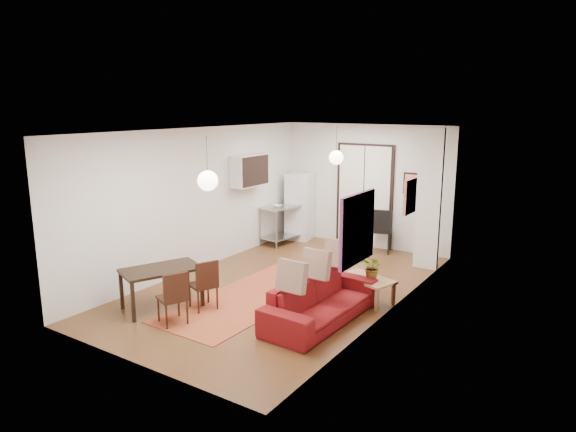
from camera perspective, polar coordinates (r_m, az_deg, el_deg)
The scene contains 27 objects.
floor at distance 9.72m, azimuth -0.49°, elevation -7.83°, with size 7.00×7.00×0.00m, color brown.
ceiling at distance 9.14m, azimuth -0.52°, elevation 9.50°, with size 4.20×7.00×0.02m, color white.
wall_back at distance 12.34m, azimuth 8.58°, elevation 3.33°, with size 4.20×0.02×2.90m, color silver.
wall_front at distance 6.78m, azimuth -17.21°, elevation -4.50°, with size 4.20×0.02×2.90m, color silver.
wall_left at distance 10.61m, azimuth -9.98°, elevation 1.82°, with size 0.02×7.00×2.90m, color silver.
wall_right at distance 8.37m, azimuth 11.55°, elevation -1.05°, with size 0.02×7.00×2.90m, color silver.
double_doors at distance 12.34m, azimuth 8.45°, elevation 2.15°, with size 1.44×0.06×2.50m, color silver.
stub_partition at distance 10.80m, azimuth 15.38°, elevation 1.75°, with size 0.50×0.10×2.90m, color silver.
wall_cabinet at distance 11.55m, azimuth -4.31°, elevation 5.08°, with size 0.35×1.00×0.70m, color white.
painting_popart at distance 7.21m, azimuth 7.72°, elevation -1.42°, with size 0.05×1.00×1.00m, color red.
painting_abstract at distance 9.04m, azimuth 13.39°, elevation 2.12°, with size 0.05×0.50×0.60m, color #EEE5C6.
poster_back at distance 11.86m, azimuth 13.59°, elevation 3.49°, with size 0.40×0.03×0.50m, color red.
print_left at distance 12.03m, azimuth -3.43°, elevation 5.62°, with size 0.03×0.44×0.54m, color olive.
pendant_back at distance 10.90m, azimuth 5.37°, elevation 6.49°, with size 0.30×0.30×0.80m.
pendant_front at distance 7.62m, azimuth -8.91°, elevation 3.89°, with size 0.30×0.30×0.80m.
kilim_rug at distance 9.35m, azimuth -3.43°, elevation -8.66°, with size 1.50×3.99×0.01m, color #C15630.
sofa at distance 8.18m, azimuth 3.74°, elevation -9.37°, with size 0.88×2.26×0.66m, color maroon.
coffee_table at distance 9.04m, azimuth 8.77°, elevation -7.12°, with size 1.06×0.79×0.42m.
potted_plant at distance 8.92m, azimuth 9.41°, elevation -5.65°, with size 0.37×0.32×0.41m, color #3B6E31.
kitchen_counter at distance 12.57m, azimuth -0.43°, elevation -0.25°, with size 0.78×1.30×0.94m.
bowl at distance 12.25m, azimuth -1.21°, elevation 1.12°, with size 0.22×0.22×0.05m, color silver.
soap_bottle at distance 12.69m, azimuth 0.12°, elevation 1.85°, with size 0.09×0.09×0.20m, color #55AEB9.
fridge at distance 12.89m, azimuth 1.32°, elevation 1.06°, with size 0.59×0.59×1.67m, color silver.
dining_table at distance 8.81m, azimuth -13.92°, elevation -6.12°, with size 1.15×1.44×0.70m.
dining_chair_near at distance 8.73m, azimuth -9.07°, elevation -6.91°, with size 0.53×0.64×0.86m.
dining_chair_far at distance 8.26m, azimuth -12.36°, elevation -8.18°, with size 0.53×0.64×0.86m.
black_side_chair at distance 12.04m, azimuth 10.49°, elevation -1.04°, with size 0.59×0.59×1.03m.
Camera 1 is at (5.07, -7.59, 3.35)m, focal length 32.00 mm.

